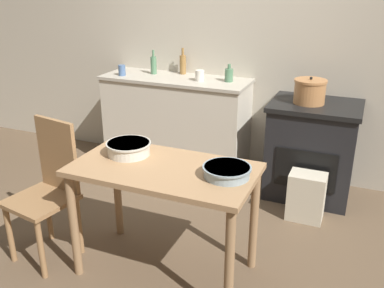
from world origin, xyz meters
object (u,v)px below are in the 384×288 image
flour_sack (306,197)px  bottle_mid_left (154,65)px  work_table (164,184)px  mixing_bowl_large (227,171)px  stock_pot (310,91)px  bottle_left (183,64)px  cup_center (122,70)px  stove (311,150)px  mixing_bowl_small (129,148)px  cup_center_left (200,76)px  bottle_far_left (229,75)px  chair (49,187)px

flour_sack → bottle_mid_left: bottle_mid_left is taller
work_table → mixing_bowl_large: 0.44m
stock_pot → bottle_left: size_ratio=1.06×
flour_sack → cup_center: bearing=168.7°
flour_sack → cup_center: 2.12m
stove → mixing_bowl_small: bearing=-125.8°
stove → cup_center_left: bearing=179.7°
work_table → cup_center: bearing=129.0°
mixing_bowl_small → bottle_mid_left: 1.66m
stove → flour_sack: size_ratio=2.15×
flour_sack → bottle_far_left: bearing=147.8°
flour_sack → bottle_left: bearing=154.0°
mixing_bowl_large → bottle_mid_left: bearing=129.4°
work_table → stock_pot: bearing=66.1°
flour_sack → cup_center_left: 1.46m
mixing_bowl_small → chair: bearing=-158.6°
work_table → cup_center: size_ratio=11.17×
cup_center_left → stove: bearing=-0.3°
mixing_bowl_large → bottle_left: bottle_left is taller
chair → cup_center: bearing=112.2°
chair → bottle_far_left: bearing=77.3°
stock_pot → bottle_far_left: size_ratio=1.66×
mixing_bowl_large → cup_center_left: 1.69m
stock_pot → bottle_far_left: 0.77m
flour_sack → cup_center_left: (-1.13, 0.47, 0.81)m
bottle_left → bottle_mid_left: 0.29m
cup_center → stove: bearing=2.4°
stove → bottle_far_left: (-0.82, 0.08, 0.59)m
flour_sack → mixing_bowl_small: size_ratio=1.35×
bottle_left → mixing_bowl_small: bearing=-78.6°
mixing_bowl_small → stove: bearing=54.2°
bottle_mid_left → cup_center: (-0.25, -0.19, -0.04)m
bottle_mid_left → cup_center: 0.32m
chair → mixing_bowl_large: (1.24, 0.14, 0.29)m
mixing_bowl_small → cup_center: 1.60m
stove → mixing_bowl_large: (-0.31, -1.48, 0.38)m
cup_center → mixing_bowl_large: bearing=-42.0°
stock_pot → bottle_far_left: (-0.76, 0.11, 0.05)m
stock_pot → mixing_bowl_small: size_ratio=0.92×
chair → mixing_bowl_small: chair is taller
stove → cup_center_left: 1.22m
work_table → bottle_far_left: (-0.10, 1.59, 0.37)m
flour_sack → bottle_left: size_ratio=1.56×
bottle_left → cup_center_left: bearing=-38.8°
work_table → mixing_bowl_small: (-0.30, 0.09, 0.17)m
mixing_bowl_small → bottle_far_left: bottle_far_left is taller
bottle_mid_left → stock_pot: bearing=-5.1°
flour_sack → stock_pot: 0.89m
work_table → bottle_mid_left: 1.89m
work_table → cup_center_left: 1.59m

